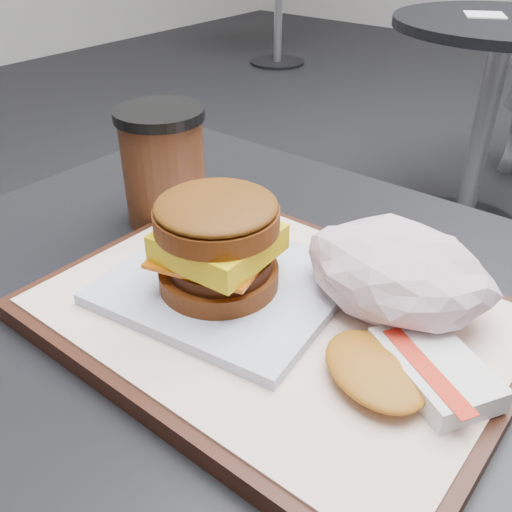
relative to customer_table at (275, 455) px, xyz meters
The scene contains 8 objects.
customer_table is the anchor object (origin of this frame).
serving_tray 0.20m from the customer_table, 66.92° to the right, with size 0.38×0.28×0.02m.
breakfast_sandwich 0.25m from the customer_table, 147.94° to the right, with size 0.21×0.19×0.09m.
hash_brown 0.25m from the customer_table, 10.15° to the right, with size 0.14×0.12×0.02m.
crumpled_wrapper 0.26m from the customer_table, 30.95° to the left, with size 0.15×0.12×0.07m, color silver, non-canonical shape.
coffee_cup 0.33m from the customer_table, 163.24° to the left, with size 0.09×0.09×0.13m.
neighbor_table 1.69m from the customer_table, 101.98° to the left, with size 0.70×0.70×0.75m.
napkin 1.72m from the customer_table, 104.34° to the left, with size 0.12×0.12×0.00m, color white.
Camera 1 is at (0.23, -0.31, 1.08)m, focal length 40.00 mm.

